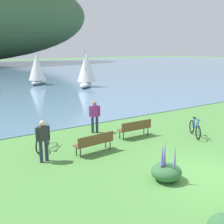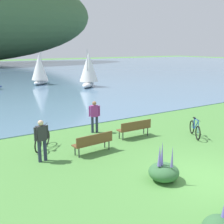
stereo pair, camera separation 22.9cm
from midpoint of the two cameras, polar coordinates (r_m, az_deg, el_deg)
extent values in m
plane|color=#518E42|center=(10.64, 19.36, -12.59)|extent=(200.00, 200.00, 0.00)
cube|color=brown|center=(12.14, -3.50, -6.28)|extent=(1.83, 0.60, 0.05)
cube|color=brown|center=(11.90, -2.97, -5.54)|extent=(1.80, 0.16, 0.40)
cylinder|color=#2D2D33|center=(11.99, -7.03, -7.76)|extent=(0.05, 0.05, 0.45)
cylinder|color=#2D2D33|center=(12.75, -0.99, -6.36)|extent=(0.05, 0.05, 0.45)
cylinder|color=#2D2D33|center=(11.72, -6.21, -8.25)|extent=(0.05, 0.05, 0.45)
cylinder|color=#2D2D33|center=(12.49, -0.09, -6.78)|extent=(0.05, 0.05, 0.45)
cube|color=brown|center=(14.21, 4.94, -3.38)|extent=(1.81, 0.53, 0.05)
cube|color=brown|center=(13.98, 5.46, -2.71)|extent=(1.80, 0.09, 0.40)
cylinder|color=#2D2D33|center=(14.00, 1.96, -4.57)|extent=(0.05, 0.05, 0.45)
cylinder|color=#2D2D33|center=(14.84, 6.95, -3.61)|extent=(0.05, 0.05, 0.45)
cylinder|color=#2D2D33|center=(13.73, 2.72, -4.93)|extent=(0.05, 0.05, 0.45)
cylinder|color=#2D2D33|center=(14.59, 7.75, -3.93)|extent=(0.05, 0.05, 0.45)
torus|color=black|center=(14.41, 17.60, -4.11)|extent=(0.43, 0.64, 0.72)
torus|color=black|center=(15.37, 16.44, -2.96)|extent=(0.43, 0.64, 0.72)
cylinder|color=#1E4CB2|center=(14.63, 17.29, -2.56)|extent=(0.36, 0.54, 0.61)
cylinder|color=#1E4CB2|center=(14.60, 17.32, -1.52)|extent=(0.38, 0.58, 0.09)
cylinder|color=#1E4CB2|center=(14.94, 16.92, -2.32)|extent=(0.10, 0.13, 0.54)
cylinder|color=#1E4CB2|center=(15.17, 16.66, -3.14)|extent=(0.25, 0.38, 0.05)
cylinder|color=#1E4CB2|center=(15.13, 16.69, -2.14)|extent=(0.22, 0.33, 0.56)
cylinder|color=#1E4CB2|center=(14.35, 17.66, -2.94)|extent=(0.08, 0.09, 0.60)
cube|color=black|center=(14.90, 16.95, -1.18)|extent=(0.21, 0.26, 0.05)
cylinder|color=black|center=(14.28, 17.72, -1.60)|extent=(0.28, 0.42, 0.02)
torus|color=black|center=(13.44, -12.76, -5.05)|extent=(0.51, 0.59, 0.72)
torus|color=black|center=(12.52, -14.39, -6.52)|extent=(0.51, 0.59, 0.72)
cylinder|color=silver|center=(13.05, -13.33, -4.21)|extent=(0.42, 0.50, 0.61)
cylinder|color=silver|center=(12.94, -13.45, -3.14)|extent=(0.45, 0.53, 0.09)
cylinder|color=silver|center=(12.77, -13.83, -4.74)|extent=(0.11, 0.12, 0.54)
cylinder|color=silver|center=(12.70, -14.04, -6.16)|extent=(0.30, 0.35, 0.05)
cylinder|color=silver|center=(12.58, -14.17, -5.08)|extent=(0.26, 0.30, 0.56)
cylinder|color=silver|center=(13.33, -12.86, -3.85)|extent=(0.08, 0.09, 0.60)
cube|color=black|center=(12.64, -13.97, -3.53)|extent=(0.23, 0.25, 0.05)
cylinder|color=black|center=(13.22, -12.97, -2.48)|extent=(0.32, 0.39, 0.02)
cylinder|color=#282D47|center=(14.91, -3.59, -2.60)|extent=(0.14, 0.14, 0.88)
cylinder|color=#282D47|center=(14.95, -2.68, -2.54)|extent=(0.14, 0.14, 0.88)
cube|color=#9E338C|center=(14.75, -3.17, 0.20)|extent=(0.43, 0.33, 0.60)
sphere|color=#9E7051|center=(14.66, -3.19, 1.80)|extent=(0.22, 0.22, 0.22)
cylinder|color=#9E338C|center=(14.70, -4.17, 0.14)|extent=(0.09, 0.09, 0.56)
cylinder|color=#9E338C|center=(14.80, -2.18, 0.25)|extent=(0.09, 0.09, 0.56)
cylinder|color=#282D47|center=(11.51, -14.05, -7.85)|extent=(0.14, 0.14, 0.88)
cylinder|color=#282D47|center=(11.60, -12.98, -7.61)|extent=(0.14, 0.14, 0.88)
cube|color=#2D2D33|center=(11.31, -13.71, -4.22)|extent=(0.40, 0.27, 0.60)
sphere|color=beige|center=(11.20, -13.83, -2.17)|extent=(0.22, 0.22, 0.22)
cylinder|color=#2D2D33|center=(11.21, -14.91, -4.46)|extent=(0.09, 0.09, 0.56)
cylinder|color=#2D2D33|center=(11.42, -12.54, -3.99)|extent=(0.09, 0.09, 0.56)
ellipsoid|color=#386B3D|center=(9.94, 11.20, -11.98)|extent=(1.05, 1.05, 0.61)
cylinder|color=#386B3D|center=(9.65, 10.30, -11.14)|extent=(0.02, 0.02, 0.12)
cone|color=#7A6BC6|center=(9.49, 10.40, -8.83)|extent=(0.13, 0.13, 0.72)
cylinder|color=#386B3D|center=(9.75, 10.76, -10.89)|extent=(0.02, 0.02, 0.12)
cone|color=#7A6BC6|center=(9.57, 10.89, -8.29)|extent=(0.11, 0.11, 0.83)
cylinder|color=#386B3D|center=(9.65, 12.77, -11.26)|extent=(0.02, 0.02, 0.12)
cone|color=#7A6BC6|center=(9.49, 12.91, -8.90)|extent=(0.09, 0.09, 0.74)
cylinder|color=#386B3D|center=(7.27, 22.77, -19.75)|extent=(0.02, 0.02, 0.12)
ellipsoid|color=white|center=(35.08, -14.07, 6.00)|extent=(2.99, 3.00, 0.58)
cylinder|color=#B2B2B2|center=(35.13, -14.06, 9.20)|extent=(0.08, 0.08, 3.30)
cone|color=white|center=(34.63, -14.46, 8.85)|extent=(2.77, 2.77, 2.97)
ellipsoid|color=white|center=(31.71, -4.67, 5.66)|extent=(3.11, 3.30, 0.62)
cylinder|color=#B2B2B2|center=(31.24, -4.87, 9.38)|extent=(0.09, 0.09, 3.55)
cone|color=white|center=(31.84, -4.59, 9.14)|extent=(2.97, 2.97, 3.19)
camera|label=1|loc=(0.11, -89.57, 0.10)|focal=44.69mm
camera|label=2|loc=(0.11, 90.43, -0.10)|focal=44.69mm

